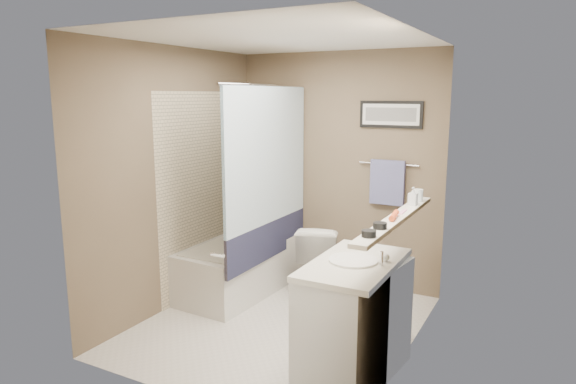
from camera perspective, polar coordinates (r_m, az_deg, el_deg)
The scene contains 33 objects.
ground at distance 4.60m, azimuth -0.90°, elevation -14.52°, with size 2.50×2.50×0.00m, color silver.
ceiling at distance 4.19m, azimuth -1.00°, elevation 16.43°, with size 2.20×2.50×0.04m, color white.
wall_back at distance 5.33m, azimuth 5.46°, elevation 2.44°, with size 2.20×0.04×2.40m, color brown.
wall_front at distance 3.24m, azimuth -11.55°, elevation -3.14°, with size 2.20×0.04×2.40m, color brown.
wall_left at distance 4.84m, azimuth -12.21°, elevation 1.40°, with size 0.04×2.50×2.40m, color brown.
wall_right at distance 3.84m, azimuth 13.30°, elevation -1.04°, with size 0.04×2.50×2.40m, color brown.
tile_surround at distance 5.27m, azimuth -8.74°, elevation 0.06°, with size 0.02×1.55×2.00m, color beige.
curtain_rod at distance 4.80m, azimuth -2.31°, elevation 11.74°, with size 0.02×0.02×1.55m, color silver.
curtain_upper at distance 4.83m, azimuth -2.25°, elevation 4.01°, with size 0.03×1.45×1.28m, color white.
curtain_lower at distance 4.99m, azimuth -2.18°, elevation -5.37°, with size 0.03×1.45×0.36m, color #232541.
mirror at distance 3.63m, azimuth 13.13°, elevation 5.01°, with size 0.02×1.60×1.00m, color silver.
shelf at distance 3.73m, azimuth 11.98°, elevation -2.90°, with size 0.12×1.60×0.03m, color silver.
towel_bar at distance 5.12m, azimuth 11.11°, elevation 3.07°, with size 0.02×0.02×0.60m, color silver.
towel at distance 5.13m, azimuth 10.98°, elevation 1.05°, with size 0.34×0.05×0.44m, color #878DC5.
art_frame at distance 5.10m, azimuth 11.36°, elevation 8.45°, with size 0.62×0.03×0.26m, color black.
art_mat at distance 5.08m, azimuth 11.32°, elevation 8.45°, with size 0.56×0.00×0.20m, color white.
art_image at distance 5.08m, azimuth 11.31°, elevation 8.44°, with size 0.50×0.00×0.13m, color #595959.
door at distance 2.97m, azimuth -3.25°, elevation -8.19°, with size 0.80×0.02×2.00m, color silver.
door_handle at distance 3.19m, azimuth -7.88°, elevation -6.96°, with size 0.02×0.02×0.10m, color silver.
bathtub at distance 5.32m, azimuth -5.09°, elevation -8.11°, with size 0.70×1.50×0.50m, color silver.
tub_rim at distance 5.25m, azimuth -5.13°, elevation -5.52°, with size 0.56×1.36×0.02m, color beige.
toilet at distance 5.21m, azimuth 3.56°, elevation -7.27°, with size 0.40×0.70×0.71m, color white.
vanity at distance 3.74m, azimuth 7.39°, elevation -14.10°, with size 0.50×0.90×0.80m, color silver.
countertop at distance 3.59m, azimuth 7.40°, elevation -7.97°, with size 0.54×0.96×0.04m, color beige.
sink_basin at distance 3.58m, azimuth 7.26°, elevation -7.52°, with size 0.34×0.34×0.01m, color silver.
faucet_spout at distance 3.51m, azimuth 10.36°, elevation -7.29°, with size 0.02×0.02×0.10m, color silver.
faucet_knob at distance 3.60m, azimuth 10.84°, elevation -7.15°, with size 0.05×0.05×0.05m, color silver.
candle_bowl_near at distance 3.17m, azimuth 8.97°, elevation -4.57°, with size 0.09×0.09×0.04m, color black.
candle_bowl_far at distance 3.37m, azimuth 10.19°, elevation -3.69°, with size 0.09×0.09×0.04m, color black.
hair_brush_front at distance 3.66m, azimuth 11.70°, elevation -2.56°, with size 0.04×0.04×0.22m, color #E04B1F.
pink_comb at distance 3.87m, azimuth 12.61°, elevation -2.15°, with size 0.03×0.16×0.01m, color #FB99C6.
glass_jar at distance 4.28m, azimuth 14.23°, elevation -0.36°, with size 0.08×0.08×0.10m, color white.
soap_bottle at distance 4.13m, azimuth 13.72°, elevation -0.45°, with size 0.06×0.07×0.14m, color #999999.
Camera 1 is at (2.02, -3.65, 1.96)m, focal length 32.00 mm.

